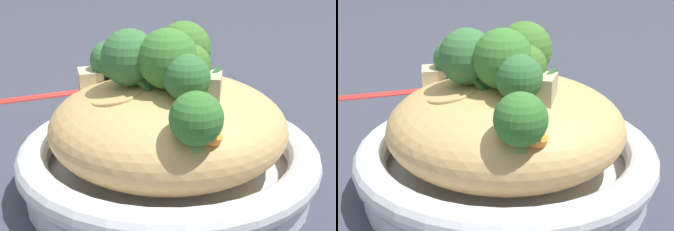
# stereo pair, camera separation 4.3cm
# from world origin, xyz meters

# --- Properties ---
(ground_plane) EXTENTS (3.00, 3.00, 0.00)m
(ground_plane) POSITION_xyz_m (0.00, 0.00, 0.00)
(ground_plane) COLOR #383B4A
(serving_bowl) EXTENTS (0.28, 0.28, 0.05)m
(serving_bowl) POSITION_xyz_m (0.00, 0.00, 0.03)
(serving_bowl) COLOR white
(serving_bowl) RESTS_ON ground_plane
(noodle_heap) EXTENTS (0.22, 0.22, 0.09)m
(noodle_heap) POSITION_xyz_m (-0.00, -0.00, 0.06)
(noodle_heap) COLOR tan
(noodle_heap) RESTS_ON serving_bowl
(broccoli_florets) EXTENTS (0.16, 0.18, 0.08)m
(broccoli_florets) POSITION_xyz_m (0.01, 0.00, 0.12)
(broccoli_florets) COLOR #90B077
(broccoli_florets) RESTS_ON serving_bowl
(carrot_coins) EXTENTS (0.15, 0.13, 0.03)m
(carrot_coins) POSITION_xyz_m (-0.00, 0.01, 0.10)
(carrot_coins) COLOR orange
(carrot_coins) RESTS_ON serving_bowl
(zucchini_slices) EXTENTS (0.07, 0.09, 0.04)m
(zucchini_slices) POSITION_xyz_m (0.01, 0.01, 0.11)
(zucchini_slices) COLOR beige
(zucchini_slices) RESTS_ON serving_bowl
(chicken_chunks) EXTENTS (0.09, 0.16, 0.04)m
(chicken_chunks) POSITION_xyz_m (-0.01, -0.01, 0.11)
(chicken_chunks) COLOR #C5B390
(chicken_chunks) RESTS_ON serving_bowl
(chopsticks_pair) EXTENTS (0.20, 0.15, 0.01)m
(chopsticks_pair) POSITION_xyz_m (-0.12, -0.31, 0.00)
(chopsticks_pair) COLOR red
(chopsticks_pair) RESTS_ON ground_plane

